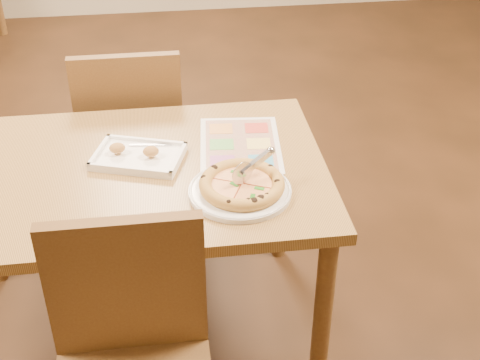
{
  "coord_description": "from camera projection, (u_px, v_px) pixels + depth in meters",
  "views": [
    {
      "loc": [
        0.12,
        -1.85,
        1.9
      ],
      "look_at": [
        0.35,
        -0.18,
        0.77
      ],
      "focal_mm": 50.0,
      "sensor_mm": 36.0,
      "label": 1
    }
  ],
  "objects": [
    {
      "name": "pizza",
      "position": [
        242.0,
        184.0,
        2.04
      ],
      "size": [
        0.26,
        0.26,
        0.04
      ],
      "rotation": [
        0.0,
        0.0,
        -0.43
      ],
      "color": "gold",
      "rests_on": "plate"
    },
    {
      "name": "plate",
      "position": [
        240.0,
        191.0,
        2.05
      ],
      "size": [
        0.38,
        0.38,
        0.02
      ],
      "primitive_type": "cylinder",
      "rotation": [
        0.0,
        0.0,
        0.22
      ],
      "color": "silver",
      "rests_on": "dining_table"
    },
    {
      "name": "menu",
      "position": [
        240.0,
        144.0,
        2.29
      ],
      "size": [
        0.3,
        0.4,
        0.0
      ],
      "primitive_type": "cube",
      "rotation": [
        0.0,
        0.0,
        -0.09
      ],
      "color": "silver",
      "rests_on": "dining_table"
    },
    {
      "name": "chair_near",
      "position": [
        130.0,
        342.0,
        1.75
      ],
      "size": [
        0.42,
        0.42,
        0.47
      ],
      "color": "brown",
      "rests_on": "ground"
    },
    {
      "name": "chair_far",
      "position": [
        131.0,
        122.0,
        2.74
      ],
      "size": [
        0.42,
        0.42,
        0.47
      ],
      "rotation": [
        0.0,
        0.0,
        3.14
      ],
      "color": "brown",
      "rests_on": "ground"
    },
    {
      "name": "pizza_cutter",
      "position": [
        252.0,
        166.0,
        2.03
      ],
      "size": [
        0.14,
        0.08,
        0.09
      ],
      "rotation": [
        0.0,
        0.0,
        0.51
      ],
      "color": "silver",
      "rests_on": "pizza"
    },
    {
      "name": "appetizer_tray",
      "position": [
        138.0,
        157.0,
        2.21
      ],
      "size": [
        0.33,
        0.28,
        0.05
      ],
      "rotation": [
        0.0,
        0.0,
        -0.32
      ],
      "color": "white",
      "rests_on": "dining_table"
    },
    {
      "name": "dining_table",
      "position": [
        129.0,
        192.0,
        2.21
      ],
      "size": [
        1.3,
        0.85,
        0.72
      ],
      "color": "olive",
      "rests_on": "ground"
    }
  ]
}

